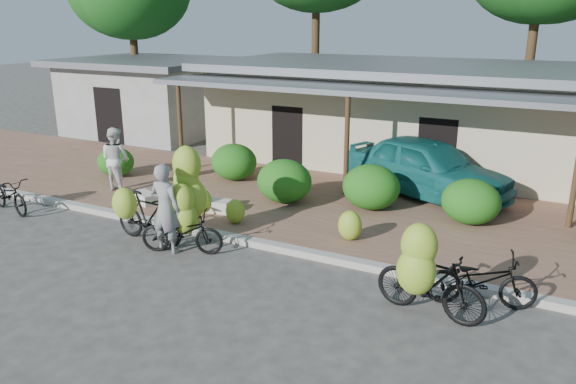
% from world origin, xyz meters
% --- Properties ---
extents(ground, '(100.00, 100.00, 0.00)m').
position_xyz_m(ground, '(0.00, 0.00, 0.00)').
color(ground, '#413E3C').
rests_on(ground, ground).
extents(sidewalk, '(60.00, 6.00, 0.12)m').
position_xyz_m(sidewalk, '(0.00, 5.00, 0.06)').
color(sidewalk, '#94664F').
rests_on(sidewalk, ground).
extents(curb, '(60.00, 0.25, 0.15)m').
position_xyz_m(curb, '(0.00, 2.00, 0.07)').
color(curb, '#A8A399').
rests_on(curb, ground).
extents(shop_main, '(13.00, 8.50, 3.35)m').
position_xyz_m(shop_main, '(0.00, 10.93, 1.72)').
color(shop_main, '#C4B794').
rests_on(shop_main, ground).
extents(shop_grey, '(7.00, 6.00, 3.15)m').
position_xyz_m(shop_grey, '(-11.00, 10.99, 1.62)').
color(shop_grey, '#9C9C97').
rests_on(shop_grey, ground).
extents(hedge_0, '(1.15, 1.04, 0.90)m').
position_xyz_m(hedge_0, '(-6.98, 4.60, 0.57)').
color(hedge_0, '#166116').
rests_on(hedge_0, sidewalk).
extents(hedge_1, '(1.40, 1.26, 1.09)m').
position_xyz_m(hedge_1, '(-3.53, 5.94, 0.67)').
color(hedge_1, '#166116').
rests_on(hedge_1, sidewalk).
extents(hedge_2, '(1.47, 1.33, 1.15)m').
position_xyz_m(hedge_2, '(-1.18, 4.72, 0.69)').
color(hedge_2, '#166116').
rests_on(hedge_2, sidewalk).
extents(hedge_3, '(1.48, 1.33, 1.15)m').
position_xyz_m(hedge_3, '(1.03, 5.25, 0.70)').
color(hedge_3, '#166116').
rests_on(hedge_3, sidewalk).
extents(hedge_4, '(1.38, 1.24, 1.08)m').
position_xyz_m(hedge_4, '(3.48, 5.30, 0.66)').
color(hedge_4, '#166116').
rests_on(hedge_4, sidewalk).
extents(bike_far_left, '(1.85, 1.37, 1.34)m').
position_xyz_m(bike_far_left, '(-7.27, 0.96, 0.55)').
color(bike_far_left, black).
rests_on(bike_far_left, ground).
extents(bike_left, '(1.93, 1.21, 1.43)m').
position_xyz_m(bike_left, '(-2.71, 1.06, 0.64)').
color(bike_left, black).
rests_on(bike_left, ground).
extents(bike_center, '(1.88, 1.44, 2.21)m').
position_xyz_m(bike_center, '(-1.76, 1.24, 0.88)').
color(bike_center, black).
rests_on(bike_center, ground).
extents(bike_right, '(1.98, 1.32, 1.83)m').
position_xyz_m(bike_right, '(3.61, 0.58, 0.76)').
color(bike_right, black).
rests_on(bike_right, ground).
extents(bike_far_right, '(1.99, 1.16, 0.99)m').
position_xyz_m(bike_far_right, '(4.34, 1.47, 0.49)').
color(bike_far_right, black).
rests_on(bike_far_right, ground).
extents(loose_banana_a, '(0.49, 0.42, 0.61)m').
position_xyz_m(loose_banana_a, '(-2.61, 3.03, 0.43)').
color(loose_banana_a, '#9FCD33').
rests_on(loose_banana_a, sidewalk).
extents(loose_banana_b, '(0.47, 0.40, 0.59)m').
position_xyz_m(loose_banana_b, '(-1.47, 2.76, 0.42)').
color(loose_banana_b, '#9FCD33').
rests_on(loose_banana_b, sidewalk).
extents(loose_banana_c, '(0.54, 0.46, 0.67)m').
position_xyz_m(loose_banana_c, '(1.33, 3.02, 0.45)').
color(loose_banana_c, '#9FCD33').
rests_on(loose_banana_c, sidewalk).
extents(sack_near, '(0.91, 0.54, 0.30)m').
position_xyz_m(sack_near, '(-2.41, 3.23, 0.27)').
color(sack_near, silver).
rests_on(sack_near, sidewalk).
extents(sack_far, '(0.84, 0.64, 0.28)m').
position_xyz_m(sack_far, '(-4.40, 2.95, 0.26)').
color(sack_far, silver).
rests_on(sack_far, sidewalk).
extents(vendor, '(0.72, 0.48, 1.95)m').
position_xyz_m(vendor, '(-2.00, 0.89, 0.97)').
color(vendor, gray).
rests_on(vendor, ground).
extents(bystander, '(0.91, 0.73, 1.78)m').
position_xyz_m(bystander, '(-5.93, 3.57, 1.01)').
color(bystander, silver).
rests_on(bystander, sidewalk).
extents(teal_van, '(5.10, 3.63, 1.61)m').
position_xyz_m(teal_van, '(1.99, 7.00, 0.93)').
color(teal_van, '#176767').
rests_on(teal_van, sidewalk).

